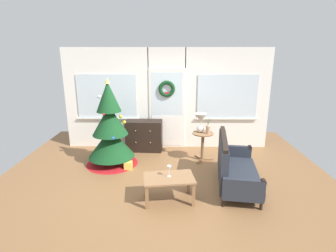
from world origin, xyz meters
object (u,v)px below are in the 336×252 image
settee_sofa (233,167)px  wine_glass (169,169)px  coffee_table (169,181)px  christmas_tree (110,132)px  dresser_cabinet (144,136)px  table_lamp (201,120)px  gift_box (128,165)px  side_table (203,141)px  flower_vase (208,129)px

settee_sofa → wine_glass: (-1.18, -0.52, 0.20)m
settee_sofa → coffee_table: bearing=-155.5°
christmas_tree → dresser_cabinet: size_ratio=2.10×
table_lamp → wine_glass: bearing=-111.7°
wine_glass → gift_box: 1.57m
settee_sofa → gift_box: settee_sofa is taller
table_lamp → settee_sofa: bearing=-68.3°
side_table → gift_box: (-1.65, -0.51, -0.39)m
christmas_tree → flower_vase: (2.16, 0.16, 0.04)m
christmas_tree → coffee_table: christmas_tree is taller
gift_box → dresser_cabinet: bearing=78.2°
table_lamp → flower_vase: (0.16, -0.10, -0.17)m
coffee_table → gift_box: size_ratio=5.35×
christmas_tree → coffee_table: bearing=-49.2°
christmas_tree → gift_box: size_ratio=11.41×
coffee_table → wine_glass: (0.00, 0.02, 0.21)m
christmas_tree → wine_glass: bearing=-48.7°
dresser_cabinet → flower_vase: size_ratio=2.62×
dresser_cabinet → wine_glass: 2.43m
settee_sofa → christmas_tree: bearing=158.8°
flower_vase → coffee_table: bearing=-117.3°
table_lamp → coffee_table: 1.99m
settee_sofa → wine_glass: bearing=-156.3°
table_lamp → wine_glass: size_ratio=2.26×
dresser_cabinet → gift_box: (-0.24, -1.14, -0.31)m
gift_box → wine_glass: bearing=-53.3°
flower_vase → dresser_cabinet: bearing=155.4°
christmas_tree → gift_box: christmas_tree is taller
flower_vase → coffee_table: 1.92m
settee_sofa → side_table: 1.26m
table_lamp → flower_vase: size_ratio=1.26×
dresser_cabinet → side_table: bearing=-24.1°
coffee_table → gift_box: bearing=126.1°
christmas_tree → settee_sofa: 2.69m
settee_sofa → dresser_cabinet: bearing=135.3°
table_lamp → christmas_tree: bearing=-172.6°
wine_glass → christmas_tree: bearing=131.3°
settee_sofa → coffee_table: (-1.19, -0.54, -0.01)m
christmas_tree → gift_box: (0.41, -0.29, -0.66)m
gift_box → settee_sofa: bearing=-18.1°
side_table → gift_box: bearing=-162.9°
christmas_tree → dresser_cabinet: christmas_tree is taller
side_table → christmas_tree: bearing=-173.9°
side_table → wine_glass: bearing=-113.9°
dresser_cabinet → table_lamp: bearing=-23.7°
side_table → coffee_table: 1.89m
christmas_tree → wine_glass: (1.30, -1.48, -0.17)m
flower_vase → gift_box: bearing=-165.6°
table_lamp → wine_glass: table_lamp is taller
table_lamp → gift_box: table_lamp is taller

